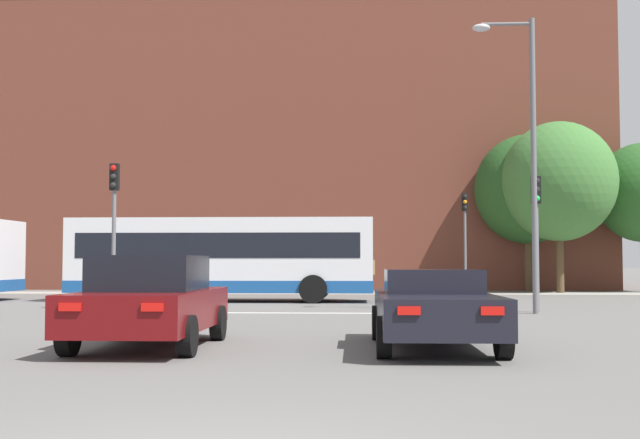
{
  "coord_description": "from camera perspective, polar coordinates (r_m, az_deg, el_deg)",
  "views": [
    {
      "loc": [
        1.18,
        -5.44,
        1.44
      ],
      "look_at": [
        -0.3,
        23.23,
        2.98
      ],
      "focal_mm": 45.0,
      "sensor_mm": 36.0,
      "label": 1
    }
  ],
  "objects": [
    {
      "name": "car_roadster_right",
      "position": [
        13.61,
        8.08,
        -6.26
      ],
      "size": [
        2.02,
        4.72,
        1.32
      ],
      "rotation": [
        0.0,
        0.0,
        0.01
      ],
      "color": "black",
      "rests_on": "ground_plane"
    },
    {
      "name": "tree_kerbside",
      "position": [
        41.31,
        14.52,
        2.09
      ],
      "size": [
        5.21,
        5.21,
        7.82
      ],
      "color": "#4C3823",
      "rests_on": "ground_plane"
    },
    {
      "name": "traffic_light_far_right",
      "position": [
        37.09,
        10.28,
        -0.51
      ],
      "size": [
        0.26,
        0.31,
        4.59
      ],
      "color": "slate",
      "rests_on": "ground_plane"
    },
    {
      "name": "brick_civic_building",
      "position": [
        49.53,
        -1.87,
        5.68
      ],
      "size": [
        35.13,
        15.51,
        24.08
      ],
      "color": "brown",
      "rests_on": "ground_plane"
    },
    {
      "name": "pedestrian_walking_west",
      "position": [
        37.62,
        3.59,
        -3.62
      ],
      "size": [
        0.44,
        0.31,
        1.8
      ],
      "rotation": [
        0.0,
        0.0,
        0.24
      ],
      "color": "black",
      "rests_on": "ground_plane"
    },
    {
      "name": "traffic_light_near_left",
      "position": [
        24.66,
        -14.45,
        0.52
      ],
      "size": [
        0.26,
        0.31,
        4.39
      ],
      "color": "slate",
      "rests_on": "ground_plane"
    },
    {
      "name": "street_lamp_junction",
      "position": [
        23.51,
        14.34,
        5.71
      ],
      "size": [
        1.76,
        0.36,
        8.39
      ],
      "color": "slate",
      "rests_on": "ground_plane"
    },
    {
      "name": "pedestrian_waiting",
      "position": [
        37.62,
        -2.69,
        -3.83
      ],
      "size": [
        0.43,
        0.44,
        1.61
      ],
      "rotation": [
        0.0,
        0.0,
        3.98
      ],
      "color": "#333851",
      "rests_on": "ground_plane"
    },
    {
      "name": "traffic_light_near_right",
      "position": [
        24.05,
        15.14,
        -0.04
      ],
      "size": [
        0.26,
        0.31,
        3.94
      ],
      "color": "slate",
      "rests_on": "ground_plane"
    },
    {
      "name": "stop_line_strip",
      "position": [
        22.84,
        -0.02,
        -6.67
      ],
      "size": [
        9.36,
        0.3,
        0.01
      ],
      "primitive_type": "cube",
      "color": "silver",
      "rests_on": "ground_plane"
    },
    {
      "name": "far_pavement",
      "position": [
        37.34,
        1.14,
        -5.26
      ],
      "size": [
        70.4,
        2.5,
        0.01
      ],
      "primitive_type": "cube",
      "color": "#A09B91",
      "rests_on": "ground_plane"
    },
    {
      "name": "pedestrian_walking_east",
      "position": [
        38.31,
        -12.06,
        -3.76
      ],
      "size": [
        0.24,
        0.41,
        1.6
      ],
      "rotation": [
        0.0,
        0.0,
        4.66
      ],
      "color": "brown",
      "rests_on": "ground_plane"
    },
    {
      "name": "tree_by_building",
      "position": [
        39.74,
        16.61,
        2.61
      ],
      "size": [
        5.42,
        5.42,
        8.13
      ],
      "color": "#4C3823",
      "rests_on": "ground_plane"
    },
    {
      "name": "bus_crossing_lead",
      "position": [
        29.8,
        -6.95,
        -2.67
      ],
      "size": [
        11.08,
        2.71,
        3.04
      ],
      "rotation": [
        0.0,
        0.0,
        1.57
      ],
      "color": "silver",
      "rests_on": "ground_plane"
    },
    {
      "name": "car_saloon_left",
      "position": [
        13.91,
        -11.98,
        -5.71
      ],
      "size": [
        2.07,
        4.32,
        1.55
      ],
      "rotation": [
        0.0,
        0.0,
        0.0
      ],
      "color": "#600C0F",
      "rests_on": "ground_plane"
    }
  ]
}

